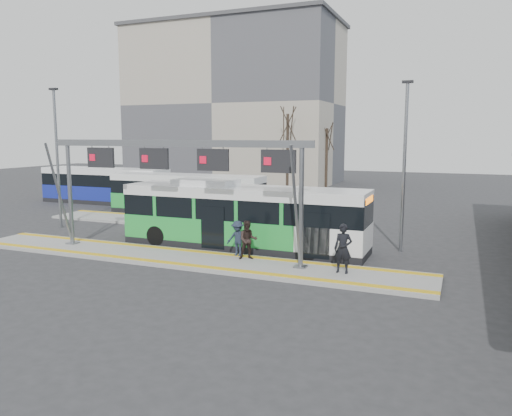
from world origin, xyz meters
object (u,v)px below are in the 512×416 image
Objects in this scene: passenger_b at (248,240)px; passenger_a at (343,249)px; gantry at (175,164)px; hero_bus at (242,217)px; passenger_c at (238,238)px.

passenger_a is at bearing -34.89° from passenger_b.
gantry is 8.26m from passenger_a.
hero_bus reaches higher than passenger_a.
passenger_a is at bearing -7.12° from passenger_c.
passenger_c is at bearing 17.79° from gantry.
passenger_b is (1.39, -2.50, -0.54)m from hero_bus.
gantry is 4.68m from passenger_b.
hero_bus is at bearing 112.16° from passenger_c.
passenger_c is (-0.66, 0.34, -0.05)m from passenger_b.
passenger_a is (7.63, -0.09, -3.17)m from gantry.
passenger_a is at bearing -0.68° from gantry.
gantry reaches higher than hero_bus.
hero_bus is 2.36m from passenger_c.
hero_bus is 7.61× the size of passenger_c.
passenger_b is at bearing 173.36° from passenger_a.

